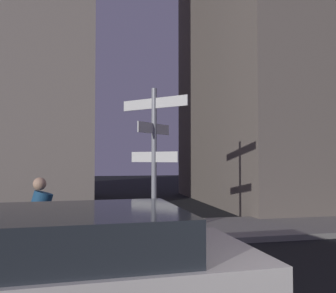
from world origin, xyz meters
TOP-DOWN VIEW (x-y plane):
  - sidewalk_kerb at (0.00, 7.13)m, footprint 40.00×2.78m
  - signpost at (-0.46, 6.25)m, footprint 1.29×1.29m
  - car_far_trailing at (-2.21, 1.76)m, footprint 4.23×2.20m
  - cyclist at (-2.70, 4.51)m, footprint 1.82×0.34m

SIDE VIEW (x-z plane):
  - sidewalk_kerb at x=0.00m, z-range 0.00..0.14m
  - cyclist at x=-2.70m, z-range -0.06..1.55m
  - car_far_trailing at x=-2.21m, z-range 0.07..1.48m
  - signpost at x=-0.46m, z-range 0.46..3.89m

